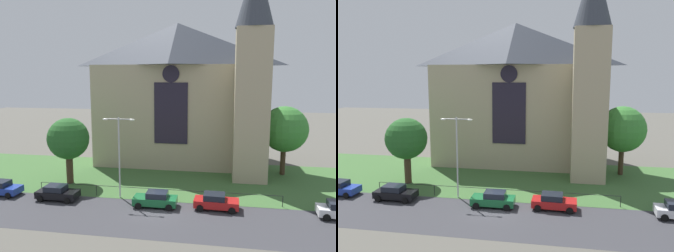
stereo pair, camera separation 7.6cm
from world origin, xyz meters
TOP-DOWN VIEW (x-y plane):
  - ground at (0.00, 10.00)m, footprint 160.00×160.00m
  - road_asphalt at (0.00, -2.00)m, footprint 120.00×8.00m
  - grass_verge at (0.00, 8.00)m, footprint 120.00×20.00m
  - church_building at (0.02, 18.34)m, footprint 23.20×16.20m
  - iron_railing at (-0.76, 2.50)m, footprint 25.27×0.07m
  - tree_right_far at (13.65, 13.70)m, footprint 5.78×5.78m
  - tree_left_near at (-11.74, 6.01)m, footprint 4.82×4.82m
  - streetlamp_near at (-4.42, 2.40)m, footprint 3.37×0.26m
  - parked_car_blue at (-17.19, 1.05)m, footprint 4.26×2.15m
  - parked_car_black at (-10.54, 0.70)m, footprint 4.22×2.07m
  - parked_car_green at (-0.27, 0.62)m, footprint 4.23×2.09m
  - parked_car_red at (5.50, 0.96)m, footprint 4.26×2.14m

SIDE VIEW (x-z plane):
  - ground at x=0.00m, z-range 0.00..0.00m
  - grass_verge at x=0.00m, z-range 0.00..0.01m
  - road_asphalt at x=0.00m, z-range 0.00..0.01m
  - parked_car_blue at x=-17.19m, z-range -0.01..1.50m
  - parked_car_black at x=-10.54m, z-range -0.01..1.50m
  - parked_car_green at x=-0.27m, z-range -0.01..1.50m
  - parked_car_red at x=5.50m, z-range -0.01..1.50m
  - iron_railing at x=-0.76m, z-range 0.39..1.51m
  - tree_left_near at x=-11.74m, z-range 1.39..9.12m
  - streetlamp_near at x=-4.42m, z-range 1.13..9.57m
  - tree_right_far at x=13.65m, z-range 1.47..10.27m
  - church_building at x=0.02m, z-range -2.73..23.27m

